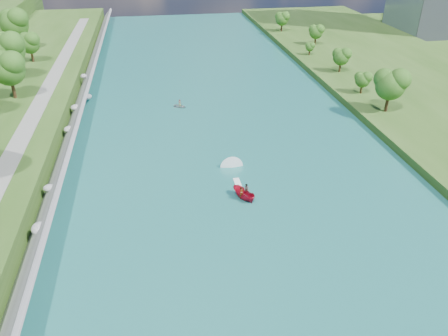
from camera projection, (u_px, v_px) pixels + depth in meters
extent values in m
plane|color=#2D5119|center=(255.00, 226.00, 55.21)|extent=(260.00, 260.00, 0.00)
cube|color=#185E5B|center=(227.00, 153.00, 72.27)|extent=(55.00, 240.00, 0.10)
cube|color=slate|center=(63.00, 156.00, 67.61)|extent=(3.54, 236.00, 4.05)
ellipsoid|color=gray|center=(26.00, 284.00, 44.73)|extent=(1.11, 0.89, 0.77)
ellipsoid|color=gray|center=(39.00, 228.00, 51.32)|extent=(1.64, 2.10, 1.29)
ellipsoid|color=gray|center=(49.00, 188.00, 59.18)|extent=(1.57, 1.33, 0.95)
ellipsoid|color=gray|center=(68.00, 149.00, 70.23)|extent=(1.15, 1.37, 0.70)
ellipsoid|color=gray|center=(69.00, 129.00, 76.18)|extent=(1.65, 1.88, 0.92)
ellipsoid|color=gray|center=(75.00, 107.00, 84.52)|extent=(1.69, 1.86, 1.09)
ellipsoid|color=gray|center=(88.00, 97.00, 91.79)|extent=(1.79, 2.09, 1.00)
ellipsoid|color=gray|center=(84.00, 76.00, 99.14)|extent=(1.48, 1.26, 1.06)
cube|color=gray|center=(15.00, 150.00, 65.76)|extent=(3.00, 200.00, 0.10)
ellipsoid|color=#174D14|center=(9.00, 71.00, 82.18)|extent=(6.46, 6.46, 10.77)
ellipsoid|color=#174D14|center=(9.00, 51.00, 92.08)|extent=(7.12, 7.12, 11.87)
ellipsoid|color=#174D14|center=(30.00, 44.00, 104.05)|extent=(5.02, 5.02, 8.37)
ellipsoid|color=#174D14|center=(15.00, 25.00, 112.97)|extent=(7.46, 7.46, 12.43)
ellipsoid|color=#174D14|center=(390.00, 87.00, 81.67)|extent=(5.96, 5.96, 9.93)
ellipsoid|color=#174D14|center=(363.00, 81.00, 91.40)|extent=(3.33, 3.33, 5.56)
ellipsoid|color=#174D14|center=(341.00, 58.00, 103.87)|extent=(4.14, 4.14, 6.90)
ellipsoid|color=#174D14|center=(310.00, 48.00, 117.65)|extent=(2.40, 2.40, 4.00)
ellipsoid|color=#174D14|center=(316.00, 33.00, 126.46)|extent=(4.14, 4.14, 6.89)
ellipsoid|color=#174D14|center=(282.00, 20.00, 141.50)|extent=(4.41, 4.41, 7.36)
imported|color=#AE0D25|center=(244.00, 194.00, 60.13)|extent=(3.32, 4.21, 1.54)
imported|color=#66605B|center=(241.00, 193.00, 59.52)|extent=(0.74, 0.66, 1.70)
imported|color=#66605B|center=(246.00, 189.00, 60.44)|extent=(0.98, 0.98, 1.61)
cube|color=white|center=(239.00, 187.00, 63.06)|extent=(0.90, 5.00, 0.06)
imported|color=gray|center=(180.00, 106.00, 89.51)|extent=(3.32, 3.14, 0.56)
imported|color=#66605B|center=(180.00, 103.00, 89.18)|extent=(0.79, 0.66, 1.38)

